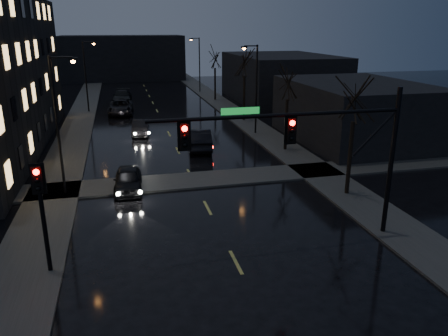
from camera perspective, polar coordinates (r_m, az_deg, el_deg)
sidewalk_left at (r=43.95m, az=-18.78°, el=4.62°), size 3.00×140.00×0.12m
sidewalk_right at (r=45.59m, az=3.06°, el=6.01°), size 3.00×140.00×0.12m
sidewalk_cross at (r=28.19m, az=-3.99°, el=-1.59°), size 40.00×3.00×0.12m
commercial_right_near at (r=39.73m, az=16.72°, el=7.09°), size 10.00×14.00×5.00m
commercial_right_far at (r=60.01m, az=7.46°, el=11.60°), size 12.00×18.00×6.00m
far_block at (r=85.91m, az=-13.06°, el=13.84°), size 22.00×10.00×8.00m
signal_mast at (r=19.17m, az=12.10°, el=3.67°), size 11.11×0.41×7.00m
signal_pole_left at (r=18.20m, az=-22.76°, el=-4.29°), size 0.35×0.41×4.53m
tree_near at (r=25.38m, az=16.87°, el=9.84°), size 3.52×3.52×8.08m
tree_mid_a at (r=34.37m, az=8.39°, el=11.68°), size 3.30×3.30×7.58m
tree_mid_b at (r=45.63m, az=2.71°, el=14.33°), size 3.74×3.74×8.59m
tree_far at (r=59.21m, az=-1.20°, el=14.64°), size 3.43×3.43×7.88m
streetlight_l_near at (r=26.35m, az=-20.61°, el=6.54°), size 1.53×0.28×8.00m
streetlight_l_far at (r=53.03m, az=-17.46°, el=12.06°), size 1.53×0.28×8.00m
streetlight_r_mid at (r=39.83m, az=3.97°, el=11.13°), size 1.53×0.28×8.00m
streetlight_r_far at (r=66.96m, az=-3.41°, el=13.89°), size 1.53×0.28×8.00m
oncoming_car_a at (r=26.97m, az=-12.43°, el=-1.48°), size 1.86×4.15×1.38m
oncoming_car_b at (r=40.92m, az=-10.86°, el=5.21°), size 1.85×4.21×1.34m
oncoming_car_c at (r=51.41m, az=-13.34°, el=7.75°), size 3.03×5.89×1.59m
oncoming_car_d at (r=59.14m, az=-13.16°, el=9.07°), size 2.74×5.82×1.64m
lead_car at (r=35.42m, az=-3.23°, el=3.80°), size 2.36×5.22×1.66m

